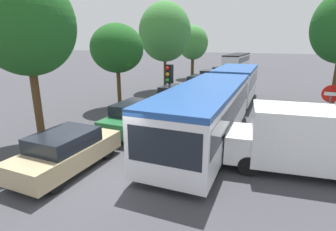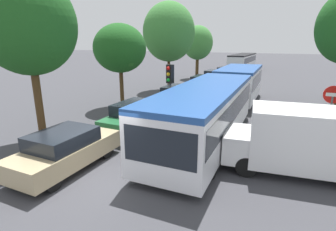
# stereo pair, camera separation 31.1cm
# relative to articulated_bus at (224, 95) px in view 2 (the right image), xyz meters

# --- Properties ---
(ground_plane) EXTENTS (200.00, 200.00, 0.00)m
(ground_plane) POSITION_rel_articulated_bus_xyz_m (-1.79, -8.22, -1.49)
(ground_plane) COLOR #3D3D42
(articulated_bus) EXTENTS (2.82, 17.43, 2.58)m
(articulated_bus) POSITION_rel_articulated_bus_xyz_m (0.00, 0.00, 0.00)
(articulated_bus) COLOR silver
(articulated_bus) RESTS_ON ground
(city_bus_rear) EXTENTS (2.87, 11.29, 2.41)m
(city_bus_rear) POSITION_rel_articulated_bus_xyz_m (-3.71, 30.19, -0.09)
(city_bus_rear) COLOR silver
(city_bus_rear) RESTS_ON ground
(queued_car_tan) EXTENTS (1.81, 4.18, 1.45)m
(queued_car_tan) POSITION_rel_articulated_bus_xyz_m (-3.78, -8.39, -0.76)
(queued_car_tan) COLOR tan
(queued_car_tan) RESTS_ON ground
(queued_car_green) EXTENTS (1.90, 4.40, 1.52)m
(queued_car_green) POSITION_rel_articulated_bus_xyz_m (-3.57, -3.72, -0.72)
(queued_car_green) COLOR #236638
(queued_car_green) RESTS_ON ground
(queued_car_black) EXTENTS (1.82, 4.20, 1.45)m
(queued_car_black) POSITION_rel_articulated_bus_xyz_m (-3.76, 2.17, -0.76)
(queued_car_black) COLOR black
(queued_car_black) RESTS_ON ground
(queued_car_silver) EXTENTS (1.91, 4.42, 1.53)m
(queued_car_silver) POSITION_rel_articulated_bus_xyz_m (-3.50, 7.69, -0.72)
(queued_car_silver) COLOR #B7BABF
(queued_car_silver) RESTS_ON ground
(queued_car_graphite) EXTENTS (1.88, 4.34, 1.50)m
(queued_car_graphite) POSITION_rel_articulated_bus_xyz_m (-3.87, 12.89, -0.73)
(queued_car_graphite) COLOR #47474C
(queued_car_graphite) RESTS_ON ground
(queued_car_blue) EXTENTS (1.80, 4.16, 1.44)m
(queued_car_blue) POSITION_rel_articulated_bus_xyz_m (-3.72, 17.56, -0.76)
(queued_car_blue) COLOR #284799
(queued_car_blue) RESTS_ON ground
(white_van) EXTENTS (5.20, 2.53, 2.31)m
(white_van) POSITION_rel_articulated_bus_xyz_m (4.01, -5.23, -0.25)
(white_van) COLOR white
(white_van) RESTS_ON ground
(traffic_light) EXTENTS (0.37, 0.39, 3.40)m
(traffic_light) POSITION_rel_articulated_bus_xyz_m (-2.02, -3.11, 1.01)
(traffic_light) COLOR #56595E
(traffic_light) RESTS_ON ground
(no_entry_sign) EXTENTS (0.70, 0.08, 2.82)m
(no_entry_sign) POSITION_rel_articulated_bus_xyz_m (4.92, -2.94, 0.39)
(no_entry_sign) COLOR #56595E
(no_entry_sign) RESTS_ON ground
(tree_left_near) EXTENTS (3.87, 3.87, 7.21)m
(tree_left_near) POSITION_rel_articulated_bus_xyz_m (-6.63, -6.93, 3.63)
(tree_left_near) COLOR #51381E
(tree_left_near) RESTS_ON ground
(tree_left_mid) EXTENTS (3.50, 3.50, 5.63)m
(tree_left_mid) POSITION_rel_articulated_bus_xyz_m (-7.06, 0.17, 2.44)
(tree_left_mid) COLOR #51381E
(tree_left_mid) RESTS_ON ground
(tree_left_far) EXTENTS (4.64, 4.64, 7.85)m
(tree_left_far) POSITION_rel_articulated_bus_xyz_m (-6.85, 7.52, 3.76)
(tree_left_far) COLOR #51381E
(tree_left_far) RESTS_ON ground
(tree_left_distant) EXTENTS (3.60, 3.60, 6.29)m
(tree_left_distant) POSITION_rel_articulated_bus_xyz_m (-7.02, 16.41, 2.77)
(tree_left_distant) COLOR #51381E
(tree_left_distant) RESTS_ON ground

